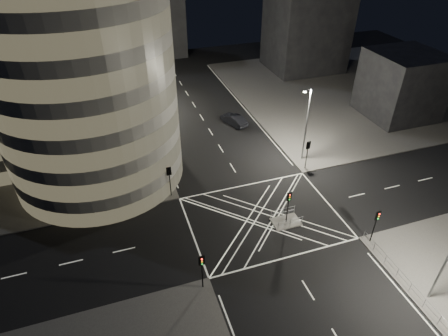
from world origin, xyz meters
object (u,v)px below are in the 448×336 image
object	(u,v)px
sedan	(234,120)
traffic_signal_island	(289,202)
traffic_signal_fl	(169,176)
street_lamp_left_far	(134,81)
street_lamp_left_near	(153,135)
traffic_signal_fr	(308,150)
traffic_signal_nl	(202,266)
traffic_signal_nr	(376,221)
street_lamp_right_far	(306,123)
central_island	(286,222)

from	to	relation	value
sedan	traffic_signal_island	bearing A→B (deg)	64.17
traffic_signal_fl	street_lamp_left_far	bearing A→B (deg)	91.57
street_lamp_left_near	traffic_signal_fr	bearing A→B (deg)	-15.92
traffic_signal_nl	street_lamp_left_near	distance (m)	18.99
traffic_signal_fr	traffic_signal_nr	distance (m)	13.60
street_lamp_right_far	traffic_signal_island	bearing A→B (deg)	-125.30
traffic_signal_fr	street_lamp_left_far	distance (m)	29.63
street_lamp_left_far	sedan	world-z (taller)	street_lamp_left_far
traffic_signal_island	traffic_signal_nr	bearing A→B (deg)	-37.93
traffic_signal_fr	traffic_signal_island	size ratio (longest dim) A/B	1.00
traffic_signal_island	street_lamp_left_far	bearing A→B (deg)	109.95
central_island	traffic_signal_fl	bearing A→B (deg)	142.46
traffic_signal_fl	traffic_signal_nr	xyz separation A→B (m)	(17.60, -13.60, 0.00)
traffic_signal_nl	sedan	bearing A→B (deg)	65.16
central_island	traffic_signal_island	distance (m)	2.84
street_lamp_left_near	street_lamp_left_far	xyz separation A→B (m)	(0.00, 18.00, 0.00)
street_lamp_right_far	sedan	xyz separation A→B (m)	(-5.31, 12.13, -4.73)
sedan	traffic_signal_nl	bearing A→B (deg)	44.71
traffic_signal_fr	street_lamp_left_far	bearing A→B (deg)	128.17
central_island	traffic_signal_fl	world-z (taller)	traffic_signal_fl
central_island	street_lamp_left_near	xyz separation A→B (m)	(-11.44, 13.50, 5.47)
traffic_signal_fl	traffic_signal_fr	size ratio (longest dim) A/B	1.00
street_lamp_left_near	traffic_signal_island	bearing A→B (deg)	-49.73
traffic_signal_nl	street_lamp_left_near	size ratio (longest dim) A/B	0.40
traffic_signal_fr	central_island	bearing A→B (deg)	-129.33
central_island	sedan	xyz separation A→B (m)	(2.13, 22.63, 0.74)
central_island	traffic_signal_fr	world-z (taller)	traffic_signal_fr
traffic_signal_fr	street_lamp_left_near	distance (m)	19.14
street_lamp_left_near	street_lamp_left_far	size ratio (longest dim) A/B	1.00
traffic_signal_island	street_lamp_right_far	xyz separation A→B (m)	(7.44, 10.50, 2.63)
central_island	sedan	bearing A→B (deg)	84.62
street_lamp_right_far	sedan	bearing A→B (deg)	113.62
street_lamp_left_far	street_lamp_right_far	size ratio (longest dim) A/B	1.00
traffic_signal_island	street_lamp_right_far	bearing A→B (deg)	54.70
street_lamp_left_far	sedan	xyz separation A→B (m)	(13.57, -8.87, -4.73)
traffic_signal_fr	traffic_signal_island	world-z (taller)	same
traffic_signal_nr	traffic_signal_island	xyz separation A→B (m)	(-6.80, 5.30, 0.00)
traffic_signal_fl	street_lamp_right_far	world-z (taller)	street_lamp_right_far
central_island	traffic_signal_island	size ratio (longest dim) A/B	0.75
street_lamp_left_near	street_lamp_left_far	bearing A→B (deg)	90.00
traffic_signal_fr	street_lamp_right_far	distance (m)	3.48
traffic_signal_island	sedan	xyz separation A→B (m)	(2.13, 22.63, -2.10)
traffic_signal_island	street_lamp_left_near	size ratio (longest dim) A/B	0.40
traffic_signal_nl	sedan	xyz separation A→B (m)	(12.93, 27.93, -2.10)
traffic_signal_fl	sedan	world-z (taller)	traffic_signal_fl
street_lamp_left_near	sedan	xyz separation A→B (m)	(13.57, 9.13, -4.73)
central_island	traffic_signal_nl	size ratio (longest dim) A/B	0.75
traffic_signal_nr	sedan	distance (m)	28.40
traffic_signal_fl	street_lamp_left_near	bearing A→B (deg)	96.97
street_lamp_left_near	sedan	bearing A→B (deg)	33.95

